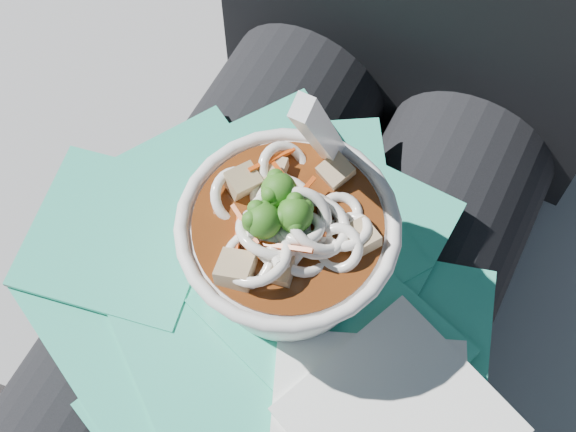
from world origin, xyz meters
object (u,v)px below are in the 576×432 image
at_px(stone_ledge, 335,302).
at_px(lap, 273,329).
at_px(plastic_bag, 260,293).
at_px(person_body, 324,219).
at_px(udon_bowl, 288,242).

relative_size(stone_ledge, lap, 2.08).
xyz_separation_m(stone_ledge, lap, (0.00, -0.15, 0.28)).
height_order(stone_ledge, plastic_bag, plastic_bag).
relative_size(stone_ledge, person_body, 1.03).
distance_m(lap, person_body, 0.10).
distance_m(stone_ledge, udon_bowl, 0.45).
relative_size(stone_ledge, plastic_bag, 2.66).
relative_size(lap, plastic_bag, 1.28).
relative_size(lap, udon_bowl, 2.46).
bearing_deg(udon_bowl, stone_ledge, 93.16).
bearing_deg(udon_bowl, plastic_bag, -123.41).
bearing_deg(udon_bowl, lap, -121.54).
distance_m(stone_ledge, lap, 0.32).
bearing_deg(stone_ledge, person_body, -90.00).
distance_m(stone_ledge, person_body, 0.32).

